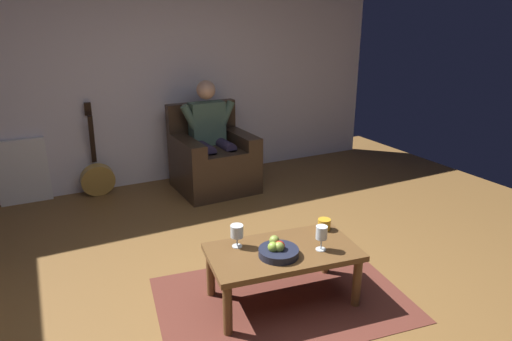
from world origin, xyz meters
TOP-DOWN VIEW (x-y plane):
  - ground_plane at (0.00, 0.00)m, footprint 7.28×7.28m
  - wall_back at (0.00, -3.06)m, footprint 6.04×0.06m
  - rug at (-0.16, -0.22)m, footprint 1.85×1.37m
  - armchair at (-0.55, -2.49)m, footprint 0.86×0.83m
  - person_seated at (-0.55, -2.51)m, footprint 0.66×0.56m
  - coffee_table at (-0.16, -0.22)m, footprint 1.08×0.68m
  - guitar at (0.68, -2.86)m, footprint 0.36×0.24m
  - radiator at (1.41, -2.99)m, footprint 0.51×0.06m
  - wine_glass_near at (-0.39, -0.10)m, footprint 0.08×0.08m
  - wine_glass_far at (0.10, -0.40)m, footprint 0.09×0.09m
  - fruit_bowl at (-0.09, -0.17)m, footprint 0.27×0.27m
  - candle_jar at (-0.58, -0.35)m, footprint 0.09×0.09m

SIDE VIEW (x-z plane):
  - ground_plane at x=0.00m, z-range 0.00..0.00m
  - rug at x=-0.16m, z-range 0.00..0.01m
  - guitar at x=0.68m, z-range -0.29..0.74m
  - armchair at x=-0.55m, z-range -0.15..0.82m
  - coffee_table at x=-0.16m, z-range 0.14..0.54m
  - radiator at x=1.41m, z-range 0.00..0.70m
  - fruit_bowl at x=-0.09m, z-range 0.38..0.49m
  - candle_jar at x=-0.58m, z-range 0.40..0.48m
  - wine_glass_far at x=0.10m, z-range 0.43..0.59m
  - wine_glass_near at x=-0.39m, z-range 0.43..0.60m
  - person_seated at x=-0.55m, z-range 0.05..1.29m
  - wall_back at x=0.00m, z-range 0.00..2.75m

